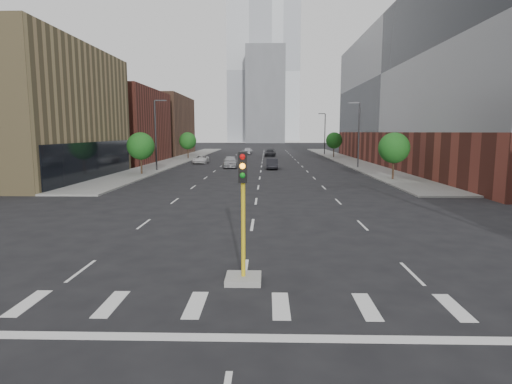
{
  "coord_description": "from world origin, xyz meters",
  "views": [
    {
      "loc": [
        0.78,
        -4.91,
        5.03
      ],
      "look_at": [
        0.32,
        13.08,
        2.5
      ],
      "focal_mm": 30.0,
      "sensor_mm": 36.0,
      "label": 1
    }
  ],
  "objects_px": {
    "median_traffic_signal": "(243,254)",
    "car_deep_right": "(270,153)",
    "car_near_left": "(230,162)",
    "car_mid_right": "(272,164)",
    "car_distant": "(248,151)",
    "car_far_left": "(201,159)"
  },
  "relations": [
    {
      "from": "median_traffic_signal",
      "to": "car_deep_right",
      "type": "bearing_deg",
      "value": 88.85
    },
    {
      "from": "car_near_left",
      "to": "median_traffic_signal",
      "type": "bearing_deg",
      "value": -87.65
    },
    {
      "from": "car_near_left",
      "to": "car_deep_right",
      "type": "xyz_separation_m",
      "value": [
        5.91,
        27.8,
        -0.12
      ]
    },
    {
      "from": "median_traffic_signal",
      "to": "car_deep_right",
      "type": "distance_m",
      "value": 74.69
    },
    {
      "from": "car_deep_right",
      "to": "car_near_left",
      "type": "bearing_deg",
      "value": -97.61
    },
    {
      "from": "car_near_left",
      "to": "car_mid_right",
      "type": "bearing_deg",
      "value": -24.81
    },
    {
      "from": "car_mid_right",
      "to": "car_distant",
      "type": "height_order",
      "value": "car_distant"
    },
    {
      "from": "car_mid_right",
      "to": "car_deep_right",
      "type": "relative_size",
      "value": 0.88
    },
    {
      "from": "car_near_left",
      "to": "car_deep_right",
      "type": "distance_m",
      "value": 28.42
    },
    {
      "from": "median_traffic_signal",
      "to": "car_near_left",
      "type": "xyz_separation_m",
      "value": [
        -4.41,
        46.88,
        -0.12
      ]
    },
    {
      "from": "car_near_left",
      "to": "car_far_left",
      "type": "relative_size",
      "value": 1.04
    },
    {
      "from": "car_far_left",
      "to": "car_deep_right",
      "type": "height_order",
      "value": "car_deep_right"
    },
    {
      "from": "car_far_left",
      "to": "car_deep_right",
      "type": "distance_m",
      "value": 22.76
    },
    {
      "from": "car_far_left",
      "to": "car_distant",
      "type": "height_order",
      "value": "car_distant"
    },
    {
      "from": "car_distant",
      "to": "car_deep_right",
      "type": "bearing_deg",
      "value": -55.24
    },
    {
      "from": "car_mid_right",
      "to": "car_far_left",
      "type": "bearing_deg",
      "value": 137.23
    },
    {
      "from": "car_deep_right",
      "to": "car_mid_right",
      "type": "bearing_deg",
      "value": -85.61
    },
    {
      "from": "median_traffic_signal",
      "to": "car_distant",
      "type": "distance_m",
      "value": 84.74
    },
    {
      "from": "car_near_left",
      "to": "car_distant",
      "type": "distance_m",
      "value": 37.79
    },
    {
      "from": "car_near_left",
      "to": "car_far_left",
      "type": "distance_m",
      "value": 9.77
    },
    {
      "from": "car_distant",
      "to": "car_near_left",
      "type": "bearing_deg",
      "value": -83.52
    },
    {
      "from": "median_traffic_signal",
      "to": "car_distant",
      "type": "relative_size",
      "value": 0.99
    }
  ]
}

